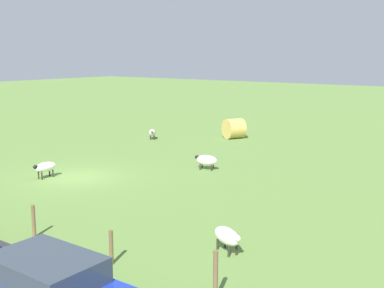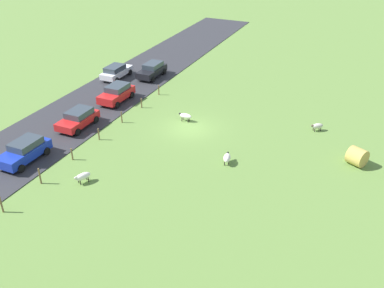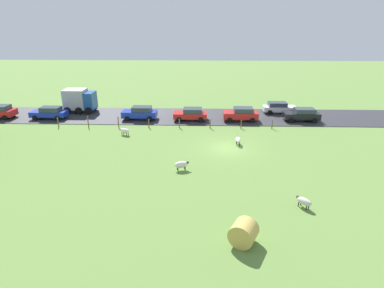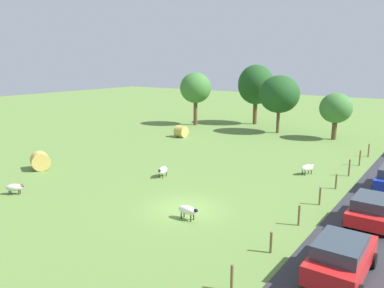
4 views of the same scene
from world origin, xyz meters
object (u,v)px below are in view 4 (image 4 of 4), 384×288
(sheep_1, at_px, (188,210))
(tree_1, at_px, (336,108))
(car_6, at_px, (341,256))
(sheep_0, at_px, (15,187))
(sheep_3, at_px, (307,168))
(hay_bale_0, at_px, (40,161))
(car_2, at_px, (372,209))
(tree_3, at_px, (196,88))
(tree_0, at_px, (256,85))
(tree_2, at_px, (279,94))
(hay_bale_1, at_px, (181,132))
(sheep_2, at_px, (163,170))

(sheep_1, distance_m, tree_1, 27.30)
(car_6, bearing_deg, sheep_0, -174.54)
(sheep_3, xyz_separation_m, hay_bale_0, (-17.90, -10.83, 0.19))
(tree_1, height_order, car_6, tree_1)
(sheep_3, relative_size, hay_bale_0, 0.92)
(sheep_0, height_order, sheep_3, sheep_3)
(car_2, bearing_deg, tree_1, 109.61)
(tree_1, xyz_separation_m, car_6, (7.86, -28.37, -2.53))
(tree_3, bearing_deg, car_2, -39.59)
(hay_bale_0, height_order, car_2, car_2)
(tree_0, bearing_deg, sheep_3, -54.76)
(car_2, bearing_deg, sheep_3, 129.41)
(tree_0, bearing_deg, tree_1, -21.65)
(sheep_0, distance_m, tree_2, 31.24)
(sheep_1, relative_size, tree_3, 0.18)
(car_2, bearing_deg, car_6, -90.00)
(car_2, relative_size, car_6, 0.97)
(hay_bale_0, height_order, hay_bale_1, hay_bale_0)
(sheep_0, relative_size, tree_3, 0.16)
(sheep_2, distance_m, tree_3, 24.58)
(hay_bale_0, xyz_separation_m, car_2, (23.72, 3.75, 0.15))
(tree_3, relative_size, car_2, 1.68)
(sheep_2, relative_size, car_2, 0.31)
(hay_bale_0, bearing_deg, tree_0, 82.54)
(sheep_2, bearing_deg, tree_0, 101.21)
(sheep_0, xyz_separation_m, sheep_2, (5.45, 8.50, 0.04))
(tree_0, distance_m, car_6, 38.77)
(tree_0, bearing_deg, hay_bale_1, -101.66)
(sheep_0, bearing_deg, sheep_1, 15.16)
(sheep_1, distance_m, sheep_3, 12.42)
(sheep_3, distance_m, hay_bale_0, 20.92)
(tree_1, height_order, car_2, tree_1)
(sheep_3, xyz_separation_m, car_6, (5.82, -13.39, 0.40))
(sheep_3, height_order, hay_bale_0, hay_bale_0)
(sheep_2, distance_m, sheep_3, 11.01)
(sheep_3, xyz_separation_m, tree_3, (-20.20, 14.44, 4.44))
(sheep_3, relative_size, tree_2, 0.19)
(tree_0, distance_m, tree_1, 12.91)
(sheep_1, xyz_separation_m, tree_3, (-17.67, 26.60, 4.42))
(tree_0, xyz_separation_m, tree_2, (5.21, -4.50, -0.71))
(sheep_1, xyz_separation_m, hay_bale_1, (-14.12, 18.52, 0.11))
(tree_0, bearing_deg, car_6, -59.19)
(hay_bale_0, xyz_separation_m, hay_bale_1, (1.25, 17.19, -0.06))
(sheep_2, distance_m, tree_2, 22.38)
(sheep_3, distance_m, tree_1, 15.39)
(sheep_2, height_order, car_6, car_6)
(tree_1, bearing_deg, hay_bale_1, -149.49)
(hay_bale_0, relative_size, car_6, 0.33)
(hay_bale_1, relative_size, car_6, 0.30)
(tree_3, bearing_deg, hay_bale_1, -66.29)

